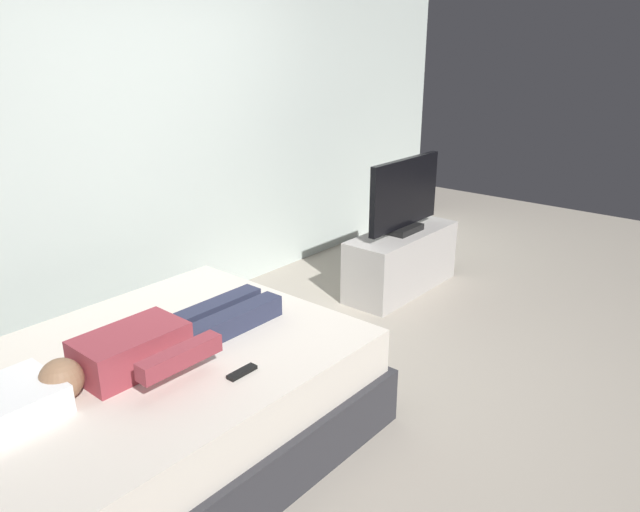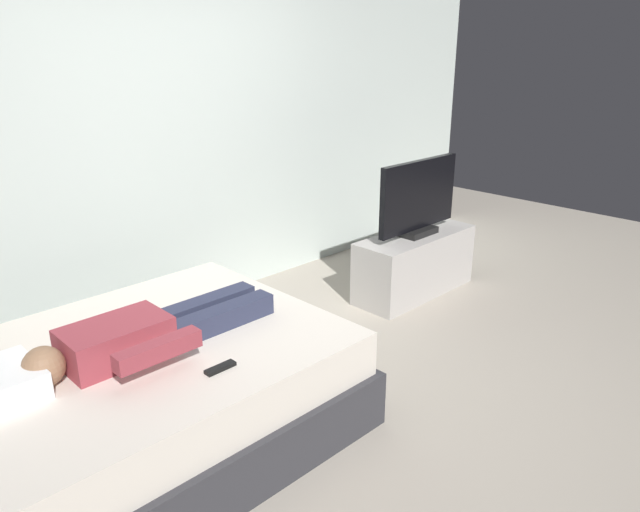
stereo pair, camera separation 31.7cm
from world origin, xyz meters
name	(u,v)px [view 2 (the right image)]	position (x,y,z in m)	size (l,w,h in m)	color
ground_plane	(333,392)	(0.00, 0.00, 0.00)	(10.00, 10.00, 0.00)	#ADA393
back_wall	(206,118)	(0.40, 1.73, 1.40)	(6.40, 0.10, 2.80)	silver
bed	(139,397)	(-1.02, 0.37, 0.26)	(2.01, 1.54, 0.54)	#333338
person	(143,335)	(-0.99, 0.31, 0.62)	(1.26, 0.46, 0.18)	#993842
remote	(220,368)	(-0.84, -0.10, 0.55)	(0.15, 0.04, 0.02)	black
tv_stand	(415,264)	(1.52, 0.57, 0.25)	(1.10, 0.40, 0.50)	#B7B2AD
tv	(418,199)	(1.52, 0.57, 0.78)	(0.88, 0.20, 0.59)	black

